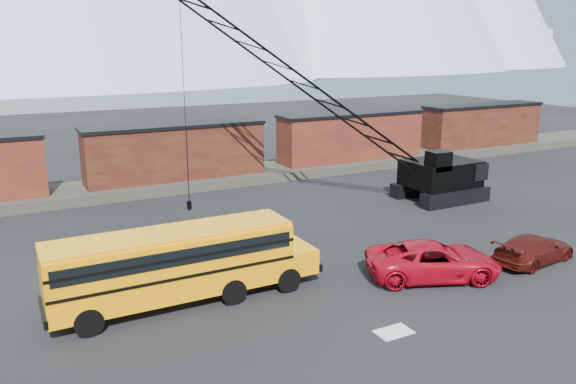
% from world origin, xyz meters
% --- Properties ---
extents(ground, '(160.00, 160.00, 0.00)m').
position_xyz_m(ground, '(0.00, 0.00, 0.00)').
color(ground, black).
rests_on(ground, ground).
extents(gravel_berm, '(120.00, 5.00, 0.70)m').
position_xyz_m(gravel_berm, '(0.00, 22.00, 0.35)').
color(gravel_berm, '#46423A').
rests_on(gravel_berm, ground).
extents(boxcar_mid, '(13.70, 3.10, 4.17)m').
position_xyz_m(boxcar_mid, '(0.00, 22.00, 2.76)').
color(boxcar_mid, '#562718').
rests_on(boxcar_mid, gravel_berm).
extents(boxcar_east_near, '(13.70, 3.10, 4.17)m').
position_xyz_m(boxcar_east_near, '(16.00, 22.00, 2.76)').
color(boxcar_east_near, '#481714').
rests_on(boxcar_east_near, gravel_berm).
extents(boxcar_east_far, '(13.70, 3.10, 4.17)m').
position_xyz_m(boxcar_east_far, '(32.00, 22.00, 2.76)').
color(boxcar_east_far, '#562718').
rests_on(boxcar_east_far, gravel_berm).
extents(snow_patch, '(1.40, 0.90, 0.02)m').
position_xyz_m(snow_patch, '(0.50, -4.00, 0.01)').
color(snow_patch, silver).
rests_on(snow_patch, ground).
extents(school_bus, '(11.65, 2.65, 3.19)m').
position_xyz_m(school_bus, '(-5.80, 2.25, 1.79)').
color(school_bus, '#FF9505').
rests_on(school_bus, ground).
extents(red_pickup, '(6.80, 4.99, 1.72)m').
position_xyz_m(red_pickup, '(5.34, -0.69, 0.86)').
color(red_pickup, '#B2081A').
rests_on(red_pickup, ground).
extents(maroon_suv, '(5.06, 2.53, 1.41)m').
position_xyz_m(maroon_suv, '(11.14, -1.55, 0.71)').
color(maroon_suv, '#430F0C').
rests_on(maroon_suv, ground).
extents(crawler_crane, '(19.81, 8.16, 14.11)m').
position_xyz_m(crawler_crane, '(6.38, 12.66, 7.84)').
color(crawler_crane, black).
rests_on(crawler_crane, ground).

